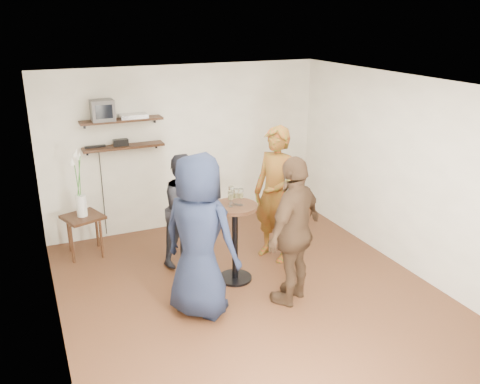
{
  "coord_description": "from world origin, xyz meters",
  "views": [
    {
      "loc": [
        -2.38,
        -5.05,
        3.34
      ],
      "look_at": [
        0.03,
        0.4,
        1.23
      ],
      "focal_mm": 38.0,
      "sensor_mm": 36.0,
      "label": 1
    }
  ],
  "objects_px": {
    "dvd_deck": "(133,116)",
    "drinks_table": "(235,232)",
    "crt_monitor": "(102,110)",
    "person_dark": "(186,209)",
    "person_brown": "(294,231)",
    "person_plaid": "(276,195)",
    "radio": "(121,143)",
    "side_table": "(83,222)",
    "person_navy": "(199,237)"
  },
  "relations": [
    {
      "from": "dvd_deck",
      "to": "drinks_table",
      "type": "height_order",
      "value": "dvd_deck"
    },
    {
      "from": "crt_monitor",
      "to": "person_dark",
      "type": "xyz_separation_m",
      "value": [
        0.83,
        -1.19,
        -1.23
      ]
    },
    {
      "from": "person_brown",
      "to": "person_plaid",
      "type": "bearing_deg",
      "value": -137.79
    },
    {
      "from": "person_plaid",
      "to": "person_dark",
      "type": "xyz_separation_m",
      "value": [
        -1.18,
        0.39,
        -0.17
      ]
    },
    {
      "from": "radio",
      "to": "person_plaid",
      "type": "xyz_separation_m",
      "value": [
        1.78,
        -1.58,
        -0.56
      ]
    },
    {
      "from": "side_table",
      "to": "person_navy",
      "type": "bearing_deg",
      "value": -63.87
    },
    {
      "from": "crt_monitor",
      "to": "drinks_table",
      "type": "distance_m",
      "value": 2.67
    },
    {
      "from": "radio",
      "to": "person_navy",
      "type": "xyz_separation_m",
      "value": [
        0.34,
        -2.49,
        -0.55
      ]
    },
    {
      "from": "dvd_deck",
      "to": "person_dark",
      "type": "xyz_separation_m",
      "value": [
        0.39,
        -1.19,
        -1.11
      ]
    },
    {
      "from": "crt_monitor",
      "to": "radio",
      "type": "bearing_deg",
      "value": 0.0
    },
    {
      "from": "person_dark",
      "to": "person_plaid",
      "type": "bearing_deg",
      "value": -46.19
    },
    {
      "from": "radio",
      "to": "person_plaid",
      "type": "height_order",
      "value": "person_plaid"
    },
    {
      "from": "radio",
      "to": "side_table",
      "type": "relative_size",
      "value": 0.34
    },
    {
      "from": "person_plaid",
      "to": "radio",
      "type": "bearing_deg",
      "value": -157.12
    },
    {
      "from": "dvd_deck",
      "to": "side_table",
      "type": "xyz_separation_m",
      "value": [
        -0.91,
        -0.39,
        -1.39
      ]
    },
    {
      "from": "crt_monitor",
      "to": "radio",
      "type": "height_order",
      "value": "crt_monitor"
    },
    {
      "from": "crt_monitor",
      "to": "person_plaid",
      "type": "bearing_deg",
      "value": -38.14
    },
    {
      "from": "person_plaid",
      "to": "person_dark",
      "type": "bearing_deg",
      "value": -133.81
    },
    {
      "from": "dvd_deck",
      "to": "person_navy",
      "type": "distance_m",
      "value": 2.66
    },
    {
      "from": "person_plaid",
      "to": "person_brown",
      "type": "distance_m",
      "value": 1.16
    },
    {
      "from": "dvd_deck",
      "to": "person_dark",
      "type": "bearing_deg",
      "value": -71.98
    },
    {
      "from": "crt_monitor",
      "to": "person_navy",
      "type": "bearing_deg",
      "value": -77.24
    },
    {
      "from": "drinks_table",
      "to": "person_dark",
      "type": "height_order",
      "value": "person_dark"
    },
    {
      "from": "side_table",
      "to": "person_brown",
      "type": "height_order",
      "value": "person_brown"
    },
    {
      "from": "drinks_table",
      "to": "person_navy",
      "type": "xyz_separation_m",
      "value": [
        -0.67,
        -0.54,
        0.29
      ]
    },
    {
      "from": "person_plaid",
      "to": "person_navy",
      "type": "distance_m",
      "value": 1.71
    },
    {
      "from": "radio",
      "to": "person_brown",
      "type": "height_order",
      "value": "person_brown"
    },
    {
      "from": "crt_monitor",
      "to": "person_plaid",
      "type": "height_order",
      "value": "crt_monitor"
    },
    {
      "from": "dvd_deck",
      "to": "person_brown",
      "type": "height_order",
      "value": "dvd_deck"
    },
    {
      "from": "drinks_table",
      "to": "person_brown",
      "type": "bearing_deg",
      "value": -58.79
    },
    {
      "from": "person_dark",
      "to": "person_navy",
      "type": "height_order",
      "value": "person_navy"
    },
    {
      "from": "side_table",
      "to": "person_plaid",
      "type": "relative_size",
      "value": 0.33
    },
    {
      "from": "dvd_deck",
      "to": "person_plaid",
      "type": "distance_m",
      "value": 2.41
    },
    {
      "from": "person_navy",
      "to": "person_brown",
      "type": "distance_m",
      "value": 1.13
    },
    {
      "from": "radio",
      "to": "side_table",
      "type": "height_order",
      "value": "radio"
    },
    {
      "from": "crt_monitor",
      "to": "side_table",
      "type": "height_order",
      "value": "crt_monitor"
    },
    {
      "from": "radio",
      "to": "person_navy",
      "type": "height_order",
      "value": "person_navy"
    },
    {
      "from": "radio",
      "to": "person_dark",
      "type": "height_order",
      "value": "radio"
    },
    {
      "from": "person_brown",
      "to": "drinks_table",
      "type": "bearing_deg",
      "value": -90.0
    },
    {
      "from": "person_navy",
      "to": "person_brown",
      "type": "xyz_separation_m",
      "value": [
        1.11,
        -0.19,
        -0.05
      ]
    },
    {
      "from": "dvd_deck",
      "to": "person_navy",
      "type": "bearing_deg",
      "value": -87.18
    },
    {
      "from": "dvd_deck",
      "to": "side_table",
      "type": "bearing_deg",
      "value": -156.74
    },
    {
      "from": "dvd_deck",
      "to": "person_plaid",
      "type": "xyz_separation_m",
      "value": [
        1.57,
        -1.58,
        -0.94
      ]
    },
    {
      "from": "crt_monitor",
      "to": "person_dark",
      "type": "height_order",
      "value": "crt_monitor"
    },
    {
      "from": "drinks_table",
      "to": "side_table",
      "type": "bearing_deg",
      "value": 137.46
    },
    {
      "from": "radio",
      "to": "person_navy",
      "type": "bearing_deg",
      "value": -82.26
    },
    {
      "from": "person_plaid",
      "to": "person_brown",
      "type": "xyz_separation_m",
      "value": [
        -0.33,
        -1.11,
        -0.04
      ]
    },
    {
      "from": "drinks_table",
      "to": "person_brown",
      "type": "distance_m",
      "value": 0.89
    },
    {
      "from": "person_navy",
      "to": "radio",
      "type": "bearing_deg",
      "value": -31.28
    },
    {
      "from": "person_plaid",
      "to": "drinks_table",
      "type": "bearing_deg",
      "value": -90.0
    }
  ]
}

